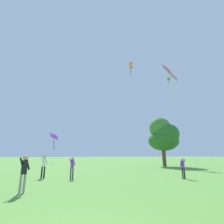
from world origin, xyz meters
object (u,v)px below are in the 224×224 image
(kite_orange_box, at_px, (131,66))
(person_near_tree, at_px, (44,164))
(person_with_spool, at_px, (24,170))
(tree_right_cluster, at_px, (163,136))
(person_in_red_shirt, at_px, (72,165))
(kite_pink_low, at_px, (171,78))
(kite_purple_streamer, at_px, (54,139))
(kite_red_high, at_px, (163,127))
(person_far_back, at_px, (183,166))
(kite_green_small, at_px, (168,79))

(kite_orange_box, distance_m, person_near_tree, 36.76)
(person_with_spool, height_order, tree_right_cluster, tree_right_cluster)
(person_in_red_shirt, height_order, person_near_tree, person_near_tree)
(kite_orange_box, distance_m, person_with_spool, 40.52)
(kite_pink_low, xyz_separation_m, kite_purple_streamer, (-11.97, 28.11, -4.48))
(kite_red_high, distance_m, person_near_tree, 23.43)
(kite_red_high, height_order, person_far_back, kite_red_high)
(kite_green_small, relative_size, person_near_tree, 10.07)
(kite_orange_box, distance_m, kite_pink_low, 27.48)
(kite_red_high, relative_size, person_near_tree, 6.47)
(kite_red_high, bearing_deg, person_near_tree, -150.22)
(person_near_tree, bearing_deg, kite_red_high, 29.78)
(kite_pink_low, distance_m, person_far_back, 9.71)
(kite_green_small, relative_size, kite_purple_streamer, 2.56)
(kite_green_small, bearing_deg, kite_red_high, -166.35)
(kite_orange_box, xyz_separation_m, kite_green_small, (3.93, -9.39, -7.42))
(kite_green_small, height_order, person_near_tree, kite_green_small)
(kite_pink_low, distance_m, kite_purple_streamer, 30.88)
(kite_pink_low, xyz_separation_m, person_in_red_shirt, (-10.21, -0.08, -8.99))
(kite_orange_box, xyz_separation_m, kite_red_high, (1.39, -10.01, -17.89))
(kite_purple_streamer, relative_size, person_in_red_shirt, 4.36)
(person_with_spool, bearing_deg, tree_right_cluster, 37.86)
(kite_purple_streamer, bearing_deg, person_near_tree, -90.74)
(kite_pink_low, bearing_deg, person_far_back, -126.72)
(kite_orange_box, distance_m, kite_purple_streamer, 27.01)
(kite_green_small, xyz_separation_m, kite_red_high, (-2.53, -0.62, -10.48))
(person_far_back, xyz_separation_m, tree_right_cluster, (7.52, 12.59, 3.99))
(kite_orange_box, bearing_deg, person_with_spool, -125.15)
(person_with_spool, relative_size, person_near_tree, 0.97)
(person_with_spool, bearing_deg, kite_orange_box, 54.85)
(kite_green_small, distance_m, kite_purple_streamer, 29.17)
(kite_orange_box, bearing_deg, person_in_red_shirt, -125.85)
(person_with_spool, bearing_deg, kite_purple_streamer, 88.34)
(kite_purple_streamer, relative_size, person_near_tree, 3.93)
(kite_purple_streamer, xyz_separation_m, person_near_tree, (-0.35, -27.06, -4.40))
(person_far_back, relative_size, tree_right_cluster, 0.19)
(kite_pink_low, height_order, person_with_spool, kite_pink_low)
(person_in_red_shirt, bearing_deg, person_with_spool, -121.47)
(person_with_spool, bearing_deg, person_near_tree, 83.90)
(kite_red_high, height_order, person_in_red_shirt, kite_red_high)
(kite_green_small, height_order, person_far_back, kite_green_small)
(kite_purple_streamer, xyz_separation_m, person_with_spool, (-0.94, -32.61, -4.43))
(person_in_red_shirt, distance_m, tree_right_cluster, 18.84)
(kite_orange_box, xyz_separation_m, person_far_back, (-8.12, -25.20, -23.88))
(kite_green_small, relative_size, person_in_red_shirt, 11.19)
(kite_green_small, relative_size, tree_right_cluster, 2.26)
(kite_pink_low, xyz_separation_m, person_near_tree, (-12.32, 1.05, -8.88))
(person_in_red_shirt, relative_size, tree_right_cluster, 0.20)
(kite_pink_low, height_order, tree_right_cluster, kite_pink_low)
(person_in_red_shirt, relative_size, person_near_tree, 0.90)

